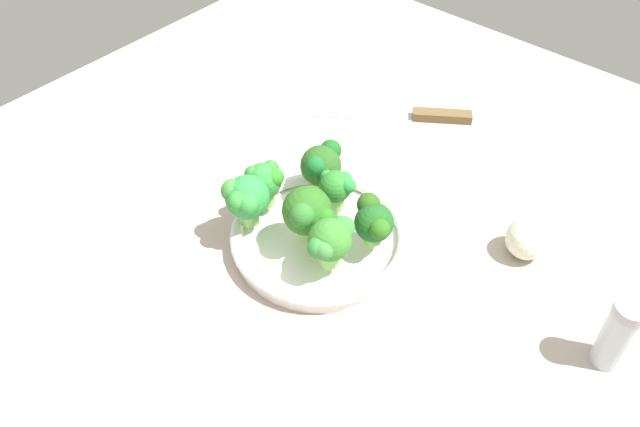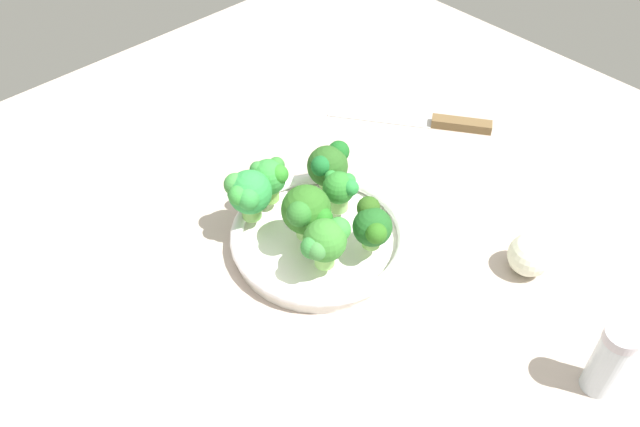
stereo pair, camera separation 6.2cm
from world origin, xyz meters
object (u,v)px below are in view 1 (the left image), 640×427
broccoli_floret_1 (321,165)px  pepper_shaker (618,334)px  broccoli_floret_0 (337,187)px  broccoli_floret_2 (307,213)px  knife (413,115)px  garlic_bulb (527,239)px  broccoli_floret_6 (265,181)px  broccoli_floret_3 (330,241)px  broccoli_floret_4 (246,198)px  bowl (320,237)px  broccoli_floret_5 (374,221)px

broccoli_floret_1 → pepper_shaker: bearing=-178.7°
broccoli_floret_0 → pepper_shaker: 37.71cm
broccoli_floret_1 → broccoli_floret_2: bearing=120.9°
knife → garlic_bulb: (-28.33, 15.22, 2.23)cm
broccoli_floret_0 → garlic_bulb: size_ratio=1.06×
broccoli_floret_6 → broccoli_floret_3: bearing=168.1°
broccoli_floret_0 → broccoli_floret_4: (6.88, 9.98, 0.89)cm
bowl → broccoli_floret_2: bearing=80.6°
broccoli_floret_1 → broccoli_floret_3: broccoli_floret_3 is taller
broccoli_floret_2 → broccoli_floret_6: size_ratio=1.21×
broccoli_floret_1 → garlic_bulb: (-26.96, -9.56, -3.85)cm
broccoli_floret_2 → broccoli_floret_4: bearing=22.5°
broccoli_floret_5 → garlic_bulb: bearing=-138.3°
broccoli_floret_6 → garlic_bulb: bearing=-150.6°
bowl → broccoli_floret_6: (9.02, 0.75, 5.33)cm
broccoli_floret_2 → pepper_shaker: bearing=-165.0°
knife → broccoli_floret_5: bearing=114.9°
broccoli_floret_2 → broccoli_floret_6: bearing=-8.3°
broccoli_floret_1 → pepper_shaker: (-42.00, -0.96, -1.63)cm
broccoli_floret_3 → broccoli_floret_6: size_ratio=1.11×
broccoli_floret_4 → broccoli_floret_5: (-14.36, -8.21, -1.01)cm
broccoli_floret_0 → broccoli_floret_2: (-0.85, 6.78, 0.92)cm
broccoli_floret_2 → broccoli_floret_5: 8.37cm
broccoli_floret_5 → broccoli_floret_6: broccoli_floret_6 is taller
broccoli_floret_6 → pepper_shaker: (-45.40, -8.54, -1.83)cm
broccoli_floret_0 → broccoli_floret_6: size_ratio=0.92×
knife → garlic_bulb: size_ratio=4.17×
broccoli_floret_0 → broccoli_floret_2: size_ratio=0.77×
broccoli_floret_3 → broccoli_floret_5: bearing=-103.4°
broccoli_floret_0 → pepper_shaker: pepper_shaker is taller
broccoli_floret_3 → broccoli_floret_0: bearing=-55.0°
broccoli_floret_4 → knife: 37.46cm
broccoli_floret_2 → garlic_bulb: bearing=-139.7°
broccoli_floret_1 → garlic_bulb: 28.86cm
broccoli_floret_6 → knife: size_ratio=0.27×
broccoli_floret_2 → broccoli_floret_6: 8.80cm
broccoli_floret_6 → broccoli_floret_5: bearing=-166.3°
knife → pepper_shaker: pepper_shaker is taller
broccoli_floret_1 → broccoli_floret_5: (-11.91, 3.83, -0.24)cm
bowl → garlic_bulb: garlic_bulb is taller
broccoli_floret_2 → garlic_bulb: (-21.67, -18.40, -4.65)cm
broccoli_floret_2 → knife: 34.95cm
broccoli_floret_0 → broccoli_floret_2: 6.89cm
broccoli_floret_2 → garlic_bulb: 28.81cm
bowl → broccoli_floret_0: broccoli_floret_0 is taller
broccoli_floret_5 → pepper_shaker: bearing=-170.9°
broccoli_floret_3 → knife: size_ratio=0.30×
pepper_shaker → broccoli_floret_5: bearing=9.1°
broccoli_floret_1 → knife: (1.37, -24.78, -6.08)cm
broccoli_floret_4 → broccoli_floret_2: bearing=-157.5°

